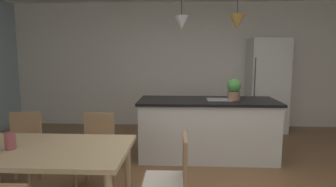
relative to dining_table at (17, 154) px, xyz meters
The scene contains 11 objects.
wall_back_kitchen 4.33m from the dining_table, 65.27° to the left, with size 10.00×0.12×2.70m, color white.
dining_table is the anchor object (origin of this frame).
chair_kitchen_end 1.39m from the dining_table, ahead, with size 0.41×0.41×0.87m.
chair_far_left 0.96m from the dining_table, 119.06° to the left, with size 0.43×0.43×0.87m.
chair_far_right 0.96m from the dining_table, 60.99° to the left, with size 0.42×0.42×0.87m.
kitchen_island 2.63m from the dining_table, 44.59° to the left, with size 2.07×0.83×0.91m.
refrigerator 4.76m from the dining_table, 47.11° to the left, with size 0.75×0.67×1.91m.
pendant_over_island_main 2.72m from the dining_table, 51.50° to the left, with size 0.21×0.21×0.76m.
pendant_over_island_aux 3.22m from the dining_table, 39.04° to the left, with size 0.24×0.24×0.75m.
potted_plant_on_island 2.93m from the dining_table, 39.21° to the left, with size 0.21×0.21×0.32m.
vase_on_dining_table 0.15m from the dining_table, 122.61° to the right, with size 0.09×0.09×0.15m.
Camera 1 is at (-0.32, -2.95, 1.56)m, focal length 29.68 mm.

